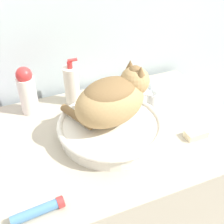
{
  "coord_description": "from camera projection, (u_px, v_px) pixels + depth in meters",
  "views": [
    {
      "loc": [
        -0.26,
        -0.4,
        1.49
      ],
      "look_at": [
        0.02,
        0.29,
        0.95
      ],
      "focal_mm": 45.0,
      "sensor_mm": 36.0,
      "label": 1
    }
  ],
  "objects": [
    {
      "name": "vanity_counter",
      "position": [
        105.0,
        205.0,
        1.25
      ],
      "size": [
        1.02,
        0.63,
        0.84
      ],
      "color": "#B2A893",
      "rests_on": "ground_plane"
    },
    {
      "name": "sink_basin",
      "position": [
        110.0,
        127.0,
        0.98
      ],
      "size": [
        0.37,
        0.37,
        0.06
      ],
      "color": "white",
      "rests_on": "vanity_counter"
    },
    {
      "name": "wall_back",
      "position": [
        66.0,
        2.0,
        1.06
      ],
      "size": [
        8.0,
        0.05,
        2.4
      ],
      "color": "silver",
      "rests_on": "ground_plane"
    },
    {
      "name": "soap_pump_bottle",
      "position": [
        72.0,
        85.0,
        1.12
      ],
      "size": [
        0.06,
        0.06,
        0.19
      ],
      "color": "silver",
      "rests_on": "vanity_counter"
    },
    {
      "name": "cat",
      "position": [
        113.0,
        98.0,
        0.91
      ],
      "size": [
        0.29,
        0.24,
        0.19
      ],
      "rotation": [
        0.0,
        0.0,
        0.23
      ],
      "color": "tan",
      "rests_on": "sink_basin"
    },
    {
      "name": "faucet",
      "position": [
        152.0,
        95.0,
        1.08
      ],
      "size": [
        0.12,
        0.07,
        0.13
      ],
      "rotation": [
        0.0,
        0.0,
        -2.76
      ],
      "color": "silver",
      "rests_on": "vanity_counter"
    },
    {
      "name": "soap_bar",
      "position": [
        196.0,
        134.0,
        0.98
      ],
      "size": [
        0.08,
        0.04,
        0.02
      ],
      "color": "beige",
      "rests_on": "vanity_counter"
    },
    {
      "name": "cream_tube",
      "position": [
        39.0,
        211.0,
        0.73
      ],
      "size": [
        0.14,
        0.04,
        0.03
      ],
      "rotation": [
        0.0,
        0.0,
        0.08
      ],
      "color": "#4C7FB2",
      "rests_on": "vanity_counter"
    },
    {
      "name": "lotion_bottle_white",
      "position": [
        27.0,
        91.0,
        1.05
      ],
      "size": [
        0.07,
        0.07,
        0.19
      ],
      "color": "white",
      "rests_on": "vanity_counter"
    }
  ]
}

